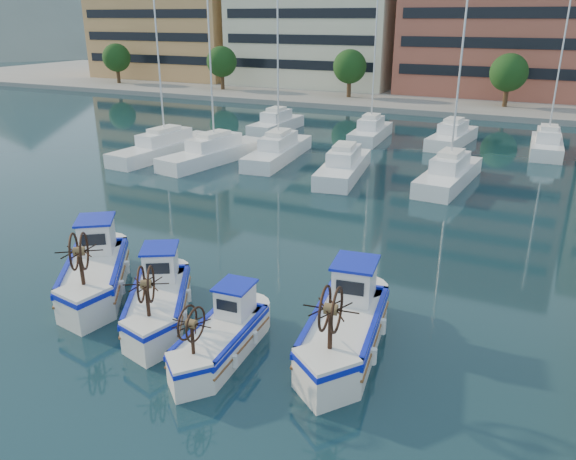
% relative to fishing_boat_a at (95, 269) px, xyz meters
% --- Properties ---
extents(ground, '(300.00, 300.00, 0.00)m').
position_rel_fishing_boat_a_xyz_m(ground, '(5.40, -1.60, -0.86)').
color(ground, '#1B3B46').
rests_on(ground, ground).
extents(waterfront, '(180.00, 40.00, 25.60)m').
position_rel_fishing_boat_a_xyz_m(waterfront, '(14.63, 63.44, 10.23)').
color(waterfront, gray).
rests_on(waterfront, ground).
extents(hill_west, '(180.00, 180.00, 60.00)m').
position_rel_fishing_boat_a_xyz_m(hill_west, '(-134.60, 108.40, -0.86)').
color(hill_west, slate).
rests_on(hill_west, ground).
extents(yacht_marina, '(38.58, 22.35, 11.50)m').
position_rel_fishing_boat_a_xyz_m(yacht_marina, '(2.56, 25.39, -0.34)').
color(yacht_marina, white).
rests_on(yacht_marina, ground).
extents(fishing_boat_a, '(4.43, 5.09, 3.14)m').
position_rel_fishing_boat_a_xyz_m(fishing_boat_a, '(0.00, 0.00, 0.00)').
color(fishing_boat_a, white).
rests_on(fishing_boat_a, ground).
extents(fishing_boat_b, '(3.73, 4.61, 2.80)m').
position_rel_fishing_boat_a_xyz_m(fishing_boat_b, '(3.49, -0.67, -0.09)').
color(fishing_boat_b, white).
rests_on(fishing_boat_b, ground).
extents(fishing_boat_c, '(1.86, 4.00, 2.46)m').
position_rel_fishing_boat_a_xyz_m(fishing_boat_c, '(6.65, -1.61, -0.19)').
color(fishing_boat_c, white).
rests_on(fishing_boat_c, ground).
extents(fishing_boat_d, '(2.67, 5.13, 3.12)m').
position_rel_fishing_boat_a_xyz_m(fishing_boat_d, '(9.95, 0.33, -0.00)').
color(fishing_boat_d, white).
rests_on(fishing_boat_d, ground).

